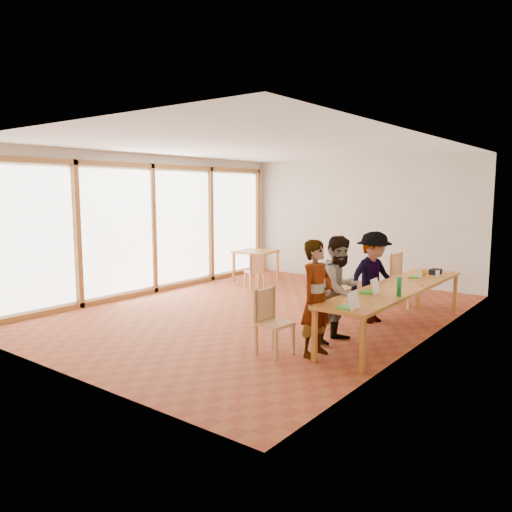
# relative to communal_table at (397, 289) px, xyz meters

# --- Properties ---
(ground) EXTENTS (8.00, 8.00, 0.00)m
(ground) POSITION_rel_communal_table_xyz_m (-2.50, -0.18, -0.70)
(ground) COLOR brown
(ground) RESTS_ON ground
(wall_back) EXTENTS (6.00, 0.10, 3.00)m
(wall_back) POSITION_rel_communal_table_xyz_m (-2.50, 3.82, 0.80)
(wall_back) COLOR beige
(wall_back) RESTS_ON ground
(wall_front) EXTENTS (6.00, 0.10, 3.00)m
(wall_front) POSITION_rel_communal_table_xyz_m (-2.50, -4.18, 0.80)
(wall_front) COLOR beige
(wall_front) RESTS_ON ground
(wall_right) EXTENTS (0.10, 8.00, 3.00)m
(wall_right) POSITION_rel_communal_table_xyz_m (0.50, -0.18, 0.80)
(wall_right) COLOR beige
(wall_right) RESTS_ON ground
(window_wall) EXTENTS (0.10, 8.00, 3.00)m
(window_wall) POSITION_rel_communal_table_xyz_m (-5.46, -0.18, 0.80)
(window_wall) COLOR white
(window_wall) RESTS_ON ground
(ceiling) EXTENTS (6.00, 8.00, 0.04)m
(ceiling) POSITION_rel_communal_table_xyz_m (-2.50, -0.18, 2.32)
(ceiling) COLOR white
(ceiling) RESTS_ON wall_back
(communal_table) EXTENTS (0.80, 4.00, 0.75)m
(communal_table) POSITION_rel_communal_table_xyz_m (0.00, 0.00, 0.00)
(communal_table) COLOR #C6822C
(communal_table) RESTS_ON ground
(side_table) EXTENTS (0.90, 0.90, 0.75)m
(side_table) POSITION_rel_communal_table_xyz_m (-4.57, 2.34, -0.03)
(side_table) COLOR #C6822C
(side_table) RESTS_ON ground
(chair_near) EXTENTS (0.46, 0.46, 0.48)m
(chair_near) POSITION_rel_communal_table_xyz_m (-1.03, -2.00, -0.15)
(chair_near) COLOR #E2A271
(chair_near) RESTS_ON ground
(chair_mid) EXTENTS (0.48, 0.48, 0.47)m
(chair_mid) POSITION_rel_communal_table_xyz_m (-1.24, -0.34, -0.16)
(chair_mid) COLOR #E2A271
(chair_mid) RESTS_ON ground
(chair_far) EXTENTS (0.51, 0.51, 0.53)m
(chair_far) POSITION_rel_communal_table_xyz_m (-1.40, 0.65, -0.09)
(chair_far) COLOR #E2A271
(chair_far) RESTS_ON ground
(chair_empty) EXTENTS (0.54, 0.54, 0.54)m
(chair_empty) POSITION_rel_communal_table_xyz_m (-0.71, 1.92, -0.08)
(chair_empty) COLOR #E2A271
(chair_empty) RESTS_ON ground
(chair_spare) EXTENTS (0.53, 0.53, 0.45)m
(chair_spare) POSITION_rel_communal_table_xyz_m (-3.85, 1.41, -0.19)
(chair_spare) COLOR #E2A271
(chair_spare) RESTS_ON ground
(person_near) EXTENTS (0.42, 0.60, 1.59)m
(person_near) POSITION_rel_communal_table_xyz_m (-0.46, -1.70, 0.09)
(person_near) COLOR gray
(person_near) RESTS_ON ground
(person_mid) EXTENTS (0.71, 0.85, 1.58)m
(person_mid) POSITION_rel_communal_table_xyz_m (-0.50, -0.96, 0.09)
(person_mid) COLOR gray
(person_mid) RESTS_ON ground
(person_far) EXTENTS (0.91, 1.15, 1.55)m
(person_far) POSITION_rel_communal_table_xyz_m (-0.58, 0.39, 0.07)
(person_far) COLOR gray
(person_far) RESTS_ON ground
(laptop_near) EXTENTS (0.23, 0.26, 0.21)m
(laptop_near) POSITION_rel_communal_table_xyz_m (0.09, -1.80, 0.11)
(laptop_near) COLOR green
(laptop_near) RESTS_ON communal_table
(laptop_mid) EXTENTS (0.24, 0.28, 0.22)m
(laptop_mid) POSITION_rel_communal_table_xyz_m (-0.09, -0.75, 0.11)
(laptop_mid) COLOR green
(laptop_mid) RESTS_ON communal_table
(laptop_far) EXTENTS (0.21, 0.24, 0.18)m
(laptop_far) POSITION_rel_communal_table_xyz_m (-0.03, 0.94, 0.10)
(laptop_far) COLOR green
(laptop_far) RESTS_ON communal_table
(yellow_mug) EXTENTS (0.15, 0.15, 0.09)m
(yellow_mug) POSITION_rel_communal_table_xyz_m (-0.00, 1.20, 0.09)
(yellow_mug) COLOR gold
(yellow_mug) RESTS_ON communal_table
(green_bottle) EXTENTS (0.07, 0.07, 0.28)m
(green_bottle) POSITION_rel_communal_table_xyz_m (0.31, -0.73, 0.19)
(green_bottle) COLOR #178233
(green_bottle) RESTS_ON communal_table
(clear_glass) EXTENTS (0.07, 0.07, 0.09)m
(clear_glass) POSITION_rel_communal_table_xyz_m (0.19, 1.36, 0.09)
(clear_glass) COLOR silver
(clear_glass) RESTS_ON communal_table
(condiment_cup) EXTENTS (0.08, 0.08, 0.06)m
(condiment_cup) POSITION_rel_communal_table_xyz_m (-0.16, 1.46, 0.08)
(condiment_cup) COLOR white
(condiment_cup) RESTS_ON communal_table
(pink_phone) EXTENTS (0.05, 0.10, 0.01)m
(pink_phone) POSITION_rel_communal_table_xyz_m (0.28, 0.29, 0.05)
(pink_phone) COLOR #DA3F81
(pink_phone) RESTS_ON communal_table
(black_pouch) EXTENTS (0.16, 0.26, 0.09)m
(black_pouch) POSITION_rel_communal_table_xyz_m (0.11, 1.49, 0.09)
(black_pouch) COLOR black
(black_pouch) RESTS_ON communal_table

